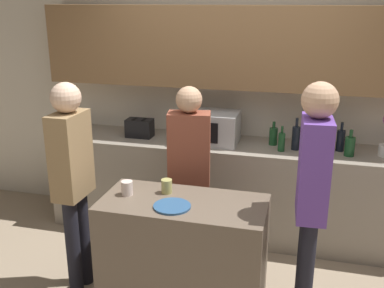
% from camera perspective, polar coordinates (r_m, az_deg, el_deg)
% --- Properties ---
extents(back_wall, '(6.40, 0.40, 2.70)m').
position_cam_1_polar(back_wall, '(4.42, 5.93, 8.55)').
color(back_wall, beige).
rests_on(back_wall, ground_plane).
extents(back_counter, '(3.60, 0.62, 0.93)m').
position_cam_1_polar(back_counter, '(4.46, 4.94, -5.69)').
color(back_counter, gray).
rests_on(back_counter, ground_plane).
extents(kitchen_island, '(1.18, 0.58, 0.88)m').
position_cam_1_polar(kitchen_island, '(3.42, -1.09, -14.02)').
color(kitchen_island, brown).
rests_on(kitchen_island, ground_plane).
extents(microwave, '(0.52, 0.39, 0.30)m').
position_cam_1_polar(microwave, '(4.29, 2.42, 2.13)').
color(microwave, '#B7BABC').
rests_on(microwave, back_counter).
extents(toaster, '(0.26, 0.16, 0.18)m').
position_cam_1_polar(toaster, '(4.51, -6.67, 2.03)').
color(toaster, black).
rests_on(toaster, back_counter).
extents(bottle_0, '(0.08, 0.08, 0.23)m').
position_cam_1_polar(bottle_0, '(4.30, 10.29, 1.02)').
color(bottle_0, '#194723').
rests_on(bottle_0, back_counter).
extents(bottle_1, '(0.06, 0.06, 0.23)m').
position_cam_1_polar(bottle_1, '(4.13, 11.30, 0.30)').
color(bottle_1, '#194723').
rests_on(bottle_1, back_counter).
extents(bottle_2, '(0.07, 0.07, 0.30)m').
position_cam_1_polar(bottle_2, '(4.19, 13.04, 0.79)').
color(bottle_2, black).
rests_on(bottle_2, back_counter).
extents(bottle_3, '(0.07, 0.07, 0.26)m').
position_cam_1_polar(bottle_3, '(4.32, 14.26, 1.00)').
color(bottle_3, maroon).
rests_on(bottle_3, back_counter).
extents(bottle_4, '(0.08, 0.08, 0.28)m').
position_cam_1_polar(bottle_4, '(4.32, 15.42, 1.02)').
color(bottle_4, black).
rests_on(bottle_4, back_counter).
extents(bottle_5, '(0.08, 0.08, 0.32)m').
position_cam_1_polar(bottle_5, '(4.23, 16.95, 0.72)').
color(bottle_5, black).
rests_on(bottle_5, back_counter).
extents(bottle_6, '(0.07, 0.07, 0.27)m').
position_cam_1_polar(bottle_6, '(4.27, 18.35, 0.48)').
color(bottle_6, black).
rests_on(bottle_6, back_counter).
extents(bottle_7, '(0.09, 0.09, 0.24)m').
position_cam_1_polar(bottle_7, '(4.16, 19.40, -0.24)').
color(bottle_7, '#194723').
rests_on(bottle_7, back_counter).
extents(plate_on_island, '(0.26, 0.26, 0.01)m').
position_cam_1_polar(plate_on_island, '(3.12, -2.54, -7.90)').
color(plate_on_island, '#2D5684').
rests_on(plate_on_island, kitchen_island).
extents(cup_0, '(0.09, 0.09, 0.11)m').
position_cam_1_polar(cup_0, '(3.32, -8.25, -5.55)').
color(cup_0, beige).
rests_on(cup_0, kitchen_island).
extents(cup_1, '(0.08, 0.08, 0.10)m').
position_cam_1_polar(cup_1, '(3.32, -3.23, -5.38)').
color(cup_1, tan).
rests_on(cup_1, kitchen_island).
extents(person_left, '(0.23, 0.35, 1.77)m').
position_cam_1_polar(person_left, '(3.08, 15.02, -5.37)').
color(person_left, black).
rests_on(person_left, ground_plane).
extents(person_center, '(0.22, 0.35, 1.69)m').
position_cam_1_polar(person_center, '(3.50, -14.97, -3.47)').
color(person_center, black).
rests_on(person_center, ground_plane).
extents(person_right, '(0.37, 0.25, 1.60)m').
position_cam_1_polar(person_right, '(3.69, -0.37, -2.70)').
color(person_right, black).
rests_on(person_right, ground_plane).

